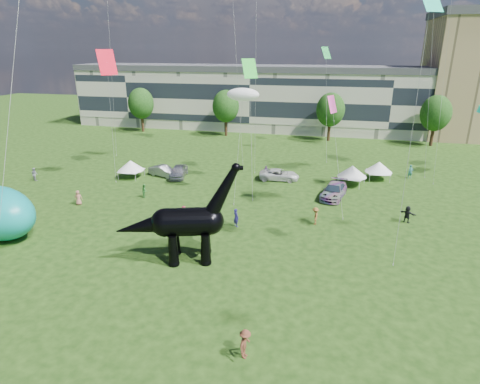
# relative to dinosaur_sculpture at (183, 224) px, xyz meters

# --- Properties ---
(ground) EXTENTS (220.00, 220.00, 0.00)m
(ground) POSITION_rel_dinosaur_sculpture_xyz_m (2.38, -4.41, -3.23)
(ground) COLOR #16330C
(ground) RESTS_ON ground
(terrace_row) EXTENTS (78.00, 11.00, 12.00)m
(terrace_row) POSITION_rel_dinosaur_sculpture_xyz_m (-5.62, 57.59, 2.77)
(terrace_row) COLOR beige
(terrace_row) RESTS_ON ground
(tree_far_left) EXTENTS (5.20, 5.20, 9.44)m
(tree_far_left) POSITION_rel_dinosaur_sculpture_xyz_m (-27.62, 48.59, 3.07)
(tree_far_left) COLOR #382314
(tree_far_left) RESTS_ON ground
(tree_mid_left) EXTENTS (5.20, 5.20, 9.44)m
(tree_mid_left) POSITION_rel_dinosaur_sculpture_xyz_m (-9.62, 48.59, 3.07)
(tree_mid_left) COLOR #382314
(tree_mid_left) RESTS_ON ground
(tree_mid_right) EXTENTS (5.20, 5.20, 9.44)m
(tree_mid_right) POSITION_rel_dinosaur_sculpture_xyz_m (10.38, 48.59, 3.07)
(tree_mid_right) COLOR #382314
(tree_mid_right) RESTS_ON ground
(tree_far_right) EXTENTS (5.20, 5.20, 9.44)m
(tree_far_right) POSITION_rel_dinosaur_sculpture_xyz_m (28.38, 48.59, 3.07)
(tree_far_right) COLOR #382314
(tree_far_right) RESTS_ON ground
(dinosaur_sculpture) EXTENTS (10.37, 4.62, 8.54)m
(dinosaur_sculpture) POSITION_rel_dinosaur_sculpture_xyz_m (0.00, 0.00, 0.00)
(dinosaur_sculpture) COLOR black
(dinosaur_sculpture) RESTS_ON ground
(car_silver) EXTENTS (2.71, 5.09, 1.65)m
(car_silver) POSITION_rel_dinosaur_sculpture_xyz_m (-8.74, 20.80, -2.40)
(car_silver) COLOR #B6B7BB
(car_silver) RESTS_ON ground
(car_grey) EXTENTS (4.71, 2.93, 1.46)m
(car_grey) POSITION_rel_dinosaur_sculpture_xyz_m (-10.88, 20.76, -2.49)
(car_grey) COLOR gray
(car_grey) RESTS_ON ground
(car_white) EXTENTS (5.38, 2.76, 1.45)m
(car_white) POSITION_rel_dinosaur_sculpture_xyz_m (4.69, 22.78, -2.50)
(car_white) COLOR silver
(car_white) RESTS_ON ground
(car_dark) EXTENTS (3.44, 6.09, 1.66)m
(car_dark) POSITION_rel_dinosaur_sculpture_xyz_m (11.86, 17.72, -2.39)
(car_dark) COLOR #595960
(car_dark) RESTS_ON ground
(gazebo_near) EXTENTS (3.83, 3.83, 2.44)m
(gazebo_near) POSITION_rel_dinosaur_sculpture_xyz_m (17.48, 26.09, -1.51)
(gazebo_near) COLOR white
(gazebo_near) RESTS_ON ground
(gazebo_far) EXTENTS (4.51, 4.51, 2.54)m
(gazebo_far) POSITION_rel_dinosaur_sculpture_xyz_m (13.99, 23.03, -1.44)
(gazebo_far) COLOR white
(gazebo_far) RESTS_ON ground
(gazebo_left) EXTENTS (3.53, 3.53, 2.41)m
(gazebo_left) POSITION_rel_dinosaur_sculpture_xyz_m (-14.91, 19.23, -1.53)
(gazebo_left) COLOR white
(gazebo_left) RESTS_ON ground
(visitors) EXTENTS (49.39, 38.47, 1.87)m
(visitors) POSITION_rel_dinosaur_sculpture_xyz_m (2.35, 9.28, -2.35)
(visitors) COLOR #2D726C
(visitors) RESTS_ON ground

